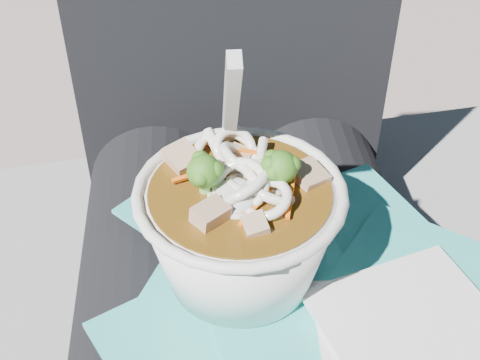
{
  "coord_description": "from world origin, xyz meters",
  "views": [
    {
      "loc": [
        -0.05,
        -0.38,
        1.04
      ],
      "look_at": [
        -0.01,
        -0.01,
        0.72
      ],
      "focal_mm": 50.0,
      "sensor_mm": 36.0,
      "label": 1
    }
  ],
  "objects": [
    {
      "name": "person_body",
      "position": [
        -0.0,
        0.09,
        0.55
      ],
      "size": [
        0.34,
        0.94,
        1.0
      ],
      "color": "black",
      "rests_on": "ground"
    },
    {
      "name": "napkins",
      "position": [
        0.11,
        -0.09,
        0.63
      ],
      "size": [
        0.17,
        0.17,
        0.01
      ],
      "color": "silver",
      "rests_on": "plastic_bag"
    },
    {
      "name": "udon_bowl",
      "position": [
        -0.01,
        -0.01,
        0.68
      ],
      "size": [
        0.17,
        0.17,
        0.2
      ],
      "color": "silver",
      "rests_on": "plastic_bag"
    },
    {
      "name": "lap",
      "position": [
        0.0,
        0.0,
        0.53
      ],
      "size": [
        0.34,
        0.48,
        0.15
      ],
      "color": "black",
      "rests_on": "stone_ledge"
    },
    {
      "name": "plastic_bag",
      "position": [
        0.04,
        -0.02,
        0.61
      ],
      "size": [
        0.37,
        0.38,
        0.02
      ],
      "color": "teal",
      "rests_on": "lap"
    }
  ]
}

